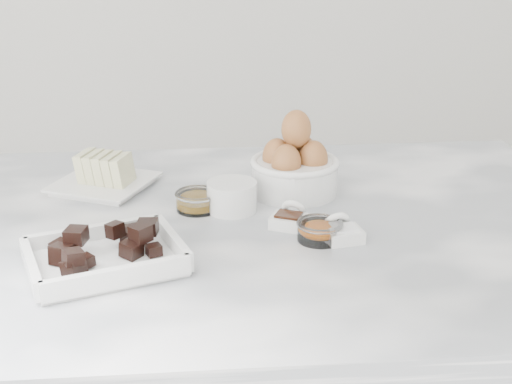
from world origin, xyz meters
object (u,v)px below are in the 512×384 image
zest_bowl (320,230)px  salt_spoon (342,231)px  chocolate_dish (105,252)px  egg_bowl (295,167)px  vanilla_spoon (290,218)px  butter_plate (102,175)px  honey_bowl (197,200)px  sugar_ramekin (232,195)px

zest_bowl → salt_spoon: (0.03, -0.00, -0.00)m
chocolate_dish → egg_bowl: bearing=41.1°
vanilla_spoon → butter_plate: bearing=148.1°
chocolate_dish → honey_bowl: bearing=56.8°
salt_spoon → zest_bowl: bearing=179.4°
sugar_ramekin → egg_bowl: egg_bowl is taller
egg_bowl → vanilla_spoon: size_ratio=2.01×
butter_plate → honey_bowl: 0.21m
honey_bowl → zest_bowl: (0.18, -0.14, -0.00)m
sugar_ramekin → egg_bowl: (0.12, 0.07, 0.02)m
sugar_ramekin → zest_bowl: 0.18m
egg_bowl → honey_bowl: (-0.17, -0.06, -0.03)m
salt_spoon → sugar_ramekin: bearing=141.1°
vanilla_spoon → egg_bowl: bearing=79.4°
sugar_ramekin → vanilla_spoon: size_ratio=1.06×
chocolate_dish → sugar_ramekin: bearing=45.5°
sugar_ramekin → egg_bowl: 0.14m
butter_plate → vanilla_spoon: bearing=-31.9°
butter_plate → honey_bowl: bearing=-34.5°
egg_bowl → honey_bowl: egg_bowl is taller
vanilla_spoon → sugar_ramekin: bearing=140.9°
chocolate_dish → honey_bowl: chocolate_dish is taller
egg_bowl → vanilla_spoon: bearing=-100.6°
egg_bowl → salt_spoon: (0.05, -0.20, -0.04)m
honey_bowl → vanilla_spoon: 0.17m
sugar_ramekin → honey_bowl: bearing=171.9°
vanilla_spoon → salt_spoon: same height
vanilla_spoon → honey_bowl: bearing=151.4°
honey_bowl → salt_spoon: 0.26m
egg_bowl → zest_bowl: egg_bowl is taller
butter_plate → salt_spoon: size_ratio=2.88×
salt_spoon → butter_plate: bearing=146.7°
chocolate_dish → zest_bowl: chocolate_dish is taller
butter_plate → zest_bowl: bearing=-35.7°
egg_bowl → zest_bowl: (0.01, -0.20, -0.03)m
honey_bowl → vanilla_spoon: bearing=-28.6°
sugar_ramekin → honey_bowl: 0.06m
egg_bowl → honey_bowl: bearing=-159.6°
chocolate_dish → honey_bowl: 0.24m
chocolate_dish → butter_plate: (-0.04, 0.32, 0.00)m
chocolate_dish → egg_bowl: (0.31, 0.27, 0.03)m
chocolate_dish → salt_spoon: (0.35, 0.06, -0.01)m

